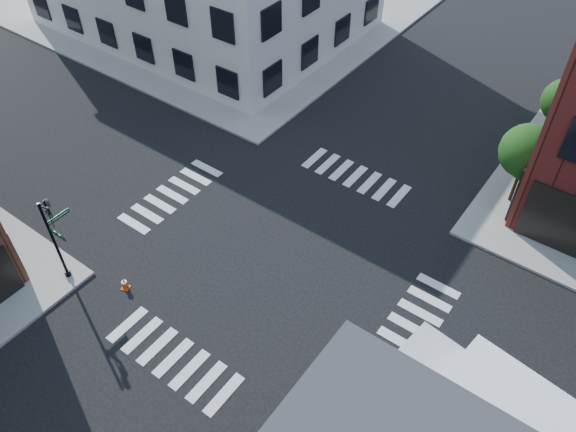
{
  "coord_description": "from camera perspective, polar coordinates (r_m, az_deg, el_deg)",
  "views": [
    {
      "loc": [
        10.92,
        -14.04,
        19.86
      ],
      "look_at": [
        0.39,
        0.27,
        2.5
      ],
      "focal_mm": 35.0,
      "sensor_mm": 36.0,
      "label": 1
    }
  ],
  "objects": [
    {
      "name": "signal_pole",
      "position": [
        25.58,
        -22.64,
        -1.58
      ],
      "size": [
        1.29,
        1.24,
        4.6
      ],
      "color": "black",
      "rests_on": "ground"
    },
    {
      "name": "tree_far",
      "position": [
        34.65,
        26.26,
        10.21
      ],
      "size": [
        2.43,
        2.43,
        4.07
      ],
      "color": "black",
      "rests_on": "ground"
    },
    {
      "name": "box_truck",
      "position": [
        21.06,
        21.22,
        -19.39
      ],
      "size": [
        8.33,
        3.51,
        3.68
      ],
      "rotation": [
        0.0,
        0.0,
        -0.14
      ],
      "color": "white",
      "rests_on": "ground"
    },
    {
      "name": "ground",
      "position": [
        26.66,
        -1.02,
        -3.82
      ],
      "size": [
        120.0,
        120.0,
        0.0
      ],
      "primitive_type": "plane",
      "color": "black",
      "rests_on": "ground"
    },
    {
      "name": "tree_near",
      "position": [
        29.44,
        23.18,
        5.79
      ],
      "size": [
        2.69,
        2.69,
        4.49
      ],
      "color": "black",
      "rests_on": "ground"
    },
    {
      "name": "traffic_cone",
      "position": [
        26.12,
        -16.28,
        -6.61
      ],
      "size": [
        0.43,
        0.43,
        0.63
      ],
      "rotation": [
        0.0,
        0.0,
        0.31
      ],
      "color": "#DD3E09",
      "rests_on": "ground"
    }
  ]
}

